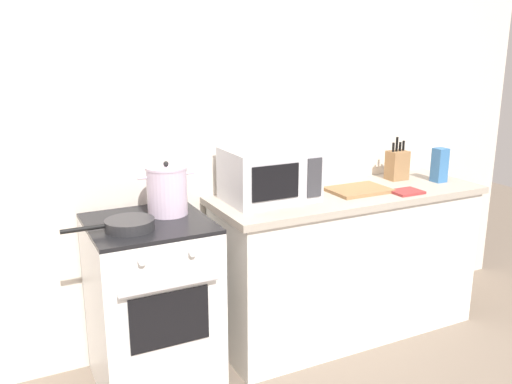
{
  "coord_description": "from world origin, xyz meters",
  "views": [
    {
      "loc": [
        -1.03,
        -1.98,
        1.78
      ],
      "look_at": [
        0.26,
        0.6,
        1.0
      ],
      "focal_mm": 38.39,
      "sensor_mm": 36.0,
      "label": 1
    }
  ],
  "objects_px": {
    "stove": "(152,305)",
    "frying_pan": "(128,224)",
    "microwave": "(270,174)",
    "pasta_box": "(440,165)",
    "cutting_board": "(358,190)",
    "stock_pot": "(167,190)",
    "knife_block": "(397,165)",
    "oven_mitt": "(407,192)"
  },
  "relations": [
    {
      "from": "stock_pot",
      "to": "stove",
      "type": "bearing_deg",
      "value": -149.16
    },
    {
      "from": "stock_pot",
      "to": "cutting_board",
      "type": "height_order",
      "value": "stock_pot"
    },
    {
      "from": "stove",
      "to": "stock_pot",
      "type": "xyz_separation_m",
      "value": [
        0.13,
        0.08,
        0.59
      ]
    },
    {
      "from": "microwave",
      "to": "cutting_board",
      "type": "relative_size",
      "value": 1.39
    },
    {
      "from": "stove",
      "to": "pasta_box",
      "type": "distance_m",
      "value": 2.0
    },
    {
      "from": "microwave",
      "to": "pasta_box",
      "type": "xyz_separation_m",
      "value": [
        1.19,
        -0.11,
        -0.04
      ]
    },
    {
      "from": "stove",
      "to": "cutting_board",
      "type": "distance_m",
      "value": 1.39
    },
    {
      "from": "frying_pan",
      "to": "microwave",
      "type": "distance_m",
      "value": 0.88
    },
    {
      "from": "knife_block",
      "to": "microwave",
      "type": "bearing_deg",
      "value": -176.39
    },
    {
      "from": "knife_block",
      "to": "oven_mitt",
      "type": "distance_m",
      "value": 0.36
    },
    {
      "from": "frying_pan",
      "to": "knife_block",
      "type": "xyz_separation_m",
      "value": [
        1.83,
        0.22,
        0.07
      ]
    },
    {
      "from": "stove",
      "to": "knife_block",
      "type": "height_order",
      "value": "knife_block"
    },
    {
      "from": "stock_pot",
      "to": "cutting_board",
      "type": "bearing_deg",
      "value": -3.74
    },
    {
      "from": "frying_pan",
      "to": "oven_mitt",
      "type": "relative_size",
      "value": 2.44
    },
    {
      "from": "stove",
      "to": "cutting_board",
      "type": "height_order",
      "value": "cutting_board"
    },
    {
      "from": "cutting_board",
      "to": "oven_mitt",
      "type": "distance_m",
      "value": 0.28
    },
    {
      "from": "knife_block",
      "to": "oven_mitt",
      "type": "xyz_separation_m",
      "value": [
        -0.18,
        -0.3,
        -0.09
      ]
    },
    {
      "from": "frying_pan",
      "to": "stock_pot",
      "type": "bearing_deg",
      "value": 32.55
    },
    {
      "from": "stock_pot",
      "to": "knife_block",
      "type": "relative_size",
      "value": 1.05
    },
    {
      "from": "stock_pot",
      "to": "oven_mitt",
      "type": "distance_m",
      "value": 1.43
    },
    {
      "from": "stove",
      "to": "frying_pan",
      "type": "height_order",
      "value": "frying_pan"
    },
    {
      "from": "cutting_board",
      "to": "pasta_box",
      "type": "distance_m",
      "value": 0.62
    },
    {
      "from": "stock_pot",
      "to": "oven_mitt",
      "type": "xyz_separation_m",
      "value": [
        1.41,
        -0.24,
        -0.12
      ]
    },
    {
      "from": "pasta_box",
      "to": "oven_mitt",
      "type": "distance_m",
      "value": 0.42
    },
    {
      "from": "microwave",
      "to": "cutting_board",
      "type": "height_order",
      "value": "microwave"
    },
    {
      "from": "frying_pan",
      "to": "knife_block",
      "type": "height_order",
      "value": "knife_block"
    },
    {
      "from": "cutting_board",
      "to": "pasta_box",
      "type": "bearing_deg",
      "value": -2.79
    },
    {
      "from": "pasta_box",
      "to": "frying_pan",
      "type": "bearing_deg",
      "value": -178.55
    },
    {
      "from": "frying_pan",
      "to": "knife_block",
      "type": "distance_m",
      "value": 1.85
    },
    {
      "from": "stove",
      "to": "frying_pan",
      "type": "bearing_deg",
      "value": -145.64
    },
    {
      "from": "cutting_board",
      "to": "oven_mitt",
      "type": "height_order",
      "value": "cutting_board"
    },
    {
      "from": "knife_block",
      "to": "pasta_box",
      "type": "bearing_deg",
      "value": -39.87
    },
    {
      "from": "stove",
      "to": "oven_mitt",
      "type": "height_order",
      "value": "oven_mitt"
    },
    {
      "from": "stove",
      "to": "cutting_board",
      "type": "relative_size",
      "value": 2.56
    },
    {
      "from": "cutting_board",
      "to": "knife_block",
      "type": "relative_size",
      "value": 1.27
    },
    {
      "from": "microwave",
      "to": "stove",
      "type": "bearing_deg",
      "value": -173.84
    },
    {
      "from": "frying_pan",
      "to": "microwave",
      "type": "height_order",
      "value": "microwave"
    },
    {
      "from": "stove",
      "to": "microwave",
      "type": "height_order",
      "value": "microwave"
    },
    {
      "from": "frying_pan",
      "to": "pasta_box",
      "type": "bearing_deg",
      "value": 1.45
    },
    {
      "from": "knife_block",
      "to": "frying_pan",
      "type": "bearing_deg",
      "value": -173.11
    },
    {
      "from": "oven_mitt",
      "to": "stove",
      "type": "bearing_deg",
      "value": 174.1
    },
    {
      "from": "stock_pot",
      "to": "cutting_board",
      "type": "distance_m",
      "value": 1.18
    }
  ]
}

